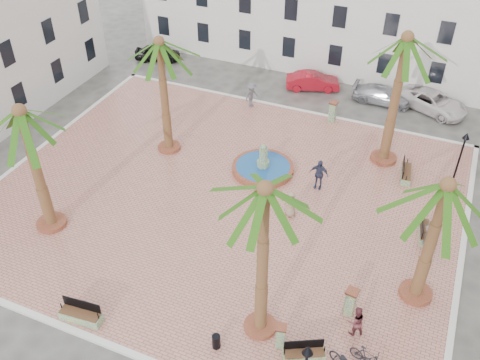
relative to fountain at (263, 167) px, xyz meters
The scene contains 32 objects.
ground 3.37m from the fountain, 110.56° to the right, with size 120.00×120.00×0.00m, color #56544F.
plaza 3.36m from the fountain, 110.56° to the right, with size 26.00×22.00×0.15m, color tan.
kerb_n 7.96m from the fountain, 98.50° to the left, with size 26.30×0.30×0.16m, color silver.
kerb_s 14.19m from the fountain, 94.75° to the right, with size 26.30×0.30×0.16m, color silver.
kerb_e 12.24m from the fountain, 14.84° to the right, with size 0.30×22.30×0.16m, color silver.
kerb_w 14.52m from the fountain, 167.54° to the right, with size 0.30×22.30×0.16m, color silver.
building_north 17.45m from the fountain, 93.99° to the left, with size 30.40×7.40×9.50m.
fountain is the anchor object (origin of this frame).
palm_nw 8.94m from the fountain, behind, with size 4.70×4.70×7.60m.
palm_sw 13.82m from the fountain, 134.02° to the right, with size 5.15×5.15×7.38m.
palm_s 13.35m from the fountain, 69.40° to the right, with size 4.64×4.64×8.12m.
palm_e 13.01m from the fountain, 31.83° to the right, with size 4.95×4.95×6.85m.
palm_ne 10.32m from the fountain, 31.87° to the left, with size 5.28×5.28×8.41m.
bench_s 13.93m from the fountain, 104.11° to the right, with size 2.00×0.78×1.03m.
bench_se 13.14m from the fountain, 61.40° to the right, with size 1.81×1.30×0.93m.
bench_e 10.00m from the fountain, 11.46° to the right, with size 0.82×1.82×0.93m.
bench_ne 8.54m from the fountain, 18.74° to the left, with size 0.80×1.93×0.99m.
lamppost_e 11.36m from the fountain, 15.54° to the left, with size 0.40×0.40×3.67m.
bollard_se 12.46m from the fountain, 65.43° to the right, with size 0.55×0.55×1.28m.
bollard_n 7.65m from the fountain, 72.29° to the left, with size 0.60×0.60×1.50m.
bollard_e 11.30m from the fountain, 48.80° to the right, with size 0.60×0.60×1.49m.
litter_bin 12.73m from the fountain, 77.70° to the right, with size 0.36×0.36×0.70m, color black.
cyclist_b 12.34m from the fountain, 50.12° to the right, with size 0.77×0.60×1.59m, color brown.
bicycle_b 13.91m from the fountain, 51.03° to the right, with size 0.46×1.63×0.98m, color black.
pedestrian_fountain_a 4.36m from the fountain, 48.46° to the right, with size 0.77×0.50×1.58m, color #967F61.
pedestrian_fountain_b 3.61m from the fountain, ahead, with size 1.13×0.47×1.92m, color #2F344F.
pedestrian_north 7.86m from the fountain, 117.28° to the left, with size 1.20×0.69×1.86m, color #55555A.
pedestrian_east 10.46m from the fountain, 16.22° to the right, with size 1.54×0.49×1.66m, color #766558.
car_black 17.95m from the fountain, 140.77° to the left, with size 1.50×3.73×1.27m, color black.
car_red 11.51m from the fountain, 91.89° to the left, with size 1.41×4.04×1.33m, color #A3101E.
car_silver 12.49m from the fountain, 66.87° to the left, with size 1.74×4.27×1.24m, color #9D9DA5.
car_white 14.50m from the fountain, 54.35° to the left, with size 2.32×5.02×1.40m, color silver.
Camera 1 is at (10.15, -21.43, 19.62)m, focal length 40.00 mm.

